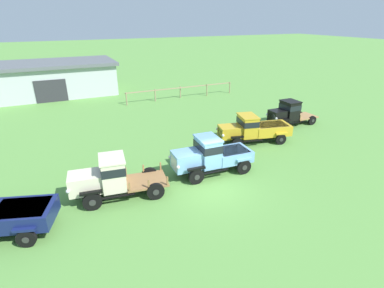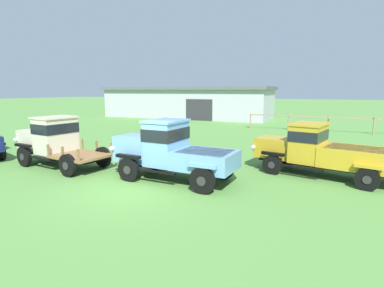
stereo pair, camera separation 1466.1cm
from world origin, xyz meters
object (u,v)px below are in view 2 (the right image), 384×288
vintage_truck_second_in_line (53,140)px  vintage_truck_far_side (321,150)px  farm_shed (188,102)px  vintage_truck_midrow_center (170,150)px

vintage_truck_second_in_line → vintage_truck_far_side: size_ratio=0.91×
farm_shed → vintage_truck_second_in_line: size_ratio=4.15×
vintage_truck_far_side → farm_shed: bearing=126.0°
vintage_truck_second_in_line → vintage_truck_far_side: vintage_truck_second_in_line is taller
vintage_truck_second_in_line → vintage_truck_midrow_center: bearing=1.6°
vintage_truck_far_side → vintage_truck_midrow_center: bearing=-151.0°
vintage_truck_midrow_center → farm_shed: bearing=113.6°
vintage_truck_midrow_center → vintage_truck_far_side: (5.19, 2.87, -0.11)m
farm_shed → vintage_truck_far_side: size_ratio=3.78×
vintage_truck_second_in_line → vintage_truck_far_side: (11.11, 3.03, -0.13)m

